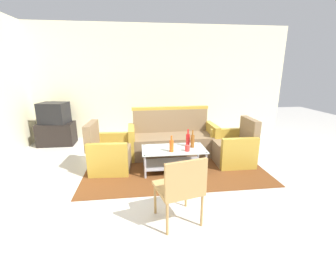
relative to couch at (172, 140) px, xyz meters
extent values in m
plane|color=beige|center=(-0.06, -1.57, -0.32)|extent=(14.00, 14.00, 0.00)
cube|color=beige|center=(-0.06, 1.49, 1.08)|extent=(6.52, 0.12, 2.80)
cube|color=brown|center=(-0.07, -0.63, -0.31)|extent=(3.15, 2.04, 0.01)
cube|color=#7F6647|center=(0.00, -0.05, -0.10)|extent=(1.62, 0.74, 0.42)
cube|color=#7F6647|center=(-0.01, 0.27, 0.35)|extent=(1.60, 0.18, 0.48)
cube|color=#B79333|center=(0.84, -0.03, 0.00)|extent=(0.14, 0.70, 0.62)
cube|color=#B79333|center=(-0.84, -0.08, 0.00)|extent=(0.14, 0.70, 0.62)
cube|color=#B79333|center=(-0.01, 0.27, 0.62)|extent=(1.64, 0.15, 0.06)
cube|color=#7F6647|center=(-1.19, -0.62, -0.11)|extent=(0.70, 0.64, 0.40)
cube|color=#7F6647|center=(-1.50, -0.60, 0.32)|extent=(0.16, 0.61, 0.45)
cube|color=#B79333|center=(-1.17, -0.29, -0.02)|extent=(0.67, 0.14, 0.58)
cube|color=#B79333|center=(-1.21, -0.95, -0.02)|extent=(0.67, 0.14, 0.58)
cube|color=#7F6647|center=(1.06, -0.61, -0.11)|extent=(0.66, 0.60, 0.40)
cube|color=#7F6647|center=(1.37, -0.61, 0.32)|extent=(0.12, 0.60, 0.45)
cube|color=#B79333|center=(1.06, -0.94, -0.02)|extent=(0.66, 0.10, 0.58)
cube|color=#B79333|center=(1.06, -0.28, -0.02)|extent=(0.66, 0.10, 0.58)
cube|color=silver|center=(-0.10, -0.82, 0.09)|extent=(1.10, 0.60, 0.02)
cube|color=#9E9EA5|center=(-0.10, -0.82, -0.19)|extent=(1.00, 0.52, 0.02)
cylinder|color=#9E9EA5|center=(-0.61, -0.56, -0.11)|extent=(0.04, 0.04, 0.40)
cylinder|color=#9E9EA5|center=(0.41, -0.56, -0.11)|extent=(0.04, 0.04, 0.40)
cylinder|color=#9E9EA5|center=(-0.61, -1.08, -0.11)|extent=(0.04, 0.04, 0.40)
cylinder|color=#9E9EA5|center=(0.41, -1.08, -0.11)|extent=(0.04, 0.04, 0.40)
cylinder|color=#D85919|center=(-0.16, -0.96, 0.19)|extent=(0.07, 0.07, 0.19)
cylinder|color=#D85919|center=(-0.16, -0.96, 0.33)|extent=(0.03, 0.03, 0.08)
cylinder|color=red|center=(0.17, -0.71, 0.20)|extent=(0.07, 0.07, 0.21)
cylinder|color=red|center=(0.17, -0.71, 0.36)|extent=(0.03, 0.03, 0.09)
cylinder|color=brown|center=(0.24, -0.79, 0.20)|extent=(0.07, 0.07, 0.22)
cylinder|color=brown|center=(0.24, -0.79, 0.36)|extent=(0.03, 0.03, 0.09)
cylinder|color=red|center=(0.11, -0.97, 0.14)|extent=(0.08, 0.08, 0.10)
cube|color=black|center=(-2.63, 0.98, -0.06)|extent=(0.80, 0.50, 0.52)
cube|color=black|center=(-2.63, 0.98, 0.44)|extent=(0.67, 0.55, 0.48)
cube|color=black|center=(-2.58, 1.20, 0.44)|extent=(0.50, 0.11, 0.36)
cube|color=#AD844C|center=(-0.26, -2.20, 0.10)|extent=(0.58, 0.58, 0.04)
cube|color=#AD844C|center=(-0.21, -2.41, 0.32)|extent=(0.48, 0.15, 0.40)
cylinder|color=#AD844C|center=(-0.51, -2.04, -0.11)|extent=(0.03, 0.03, 0.42)
cylinder|color=#AD844C|center=(-0.11, -1.94, -0.11)|extent=(0.03, 0.03, 0.42)
cylinder|color=#AD844C|center=(-0.41, -2.45, -0.11)|extent=(0.03, 0.03, 0.42)
cylinder|color=#AD844C|center=(-0.01, -2.35, -0.11)|extent=(0.03, 0.03, 0.42)
camera|label=1|loc=(-0.67, -4.57, 1.44)|focal=24.69mm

